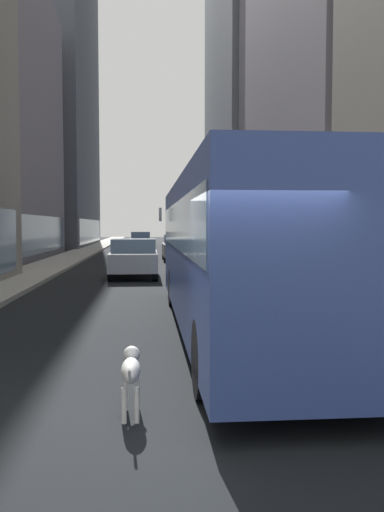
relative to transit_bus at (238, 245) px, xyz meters
The scene contains 12 objects.
ground_plane 30.21m from the transit_bus, 92.28° to the left, with size 120.00×120.00×0.00m, color black.
sidewalk_left 30.96m from the transit_bus, 102.90° to the left, with size 2.40×110.00×0.15m, color #ADA89E.
sidewalk_right 30.52m from the transit_bus, 81.51° to the left, with size 2.40×110.00×0.15m, color #ADA89E.
building_left_far 50.66m from the transit_bus, 105.84° to the left, with size 10.73×21.98×36.04m.
building_right_mid 28.50m from the transit_bus, 65.63° to the left, with size 9.25×22.17×27.26m.
building_right_far 50.50m from the transit_bus, 77.15° to the left, with size 10.06×21.92×34.27m.
transit_bus is the anchor object (origin of this frame).
car_silver_sedan 11.78m from the transit_bus, 101.80° to the left, with size 1.94×4.20×1.62m.
car_blue_hatchback 37.11m from the transit_bus, 93.71° to the left, with size 1.79×4.32×1.62m.
car_red_coupe 29.51m from the transit_bus, 86.89° to the left, with size 1.94×4.52×1.62m.
car_grey_wagon 21.67m from the transit_bus, 90.00° to the left, with size 1.74×4.03×1.62m.
dalmatian_dog 5.23m from the transit_bus, 113.83° to the right, with size 0.22×0.96×0.72m.
Camera 1 is at (-0.66, -5.75, 2.17)m, focal length 36.97 mm.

